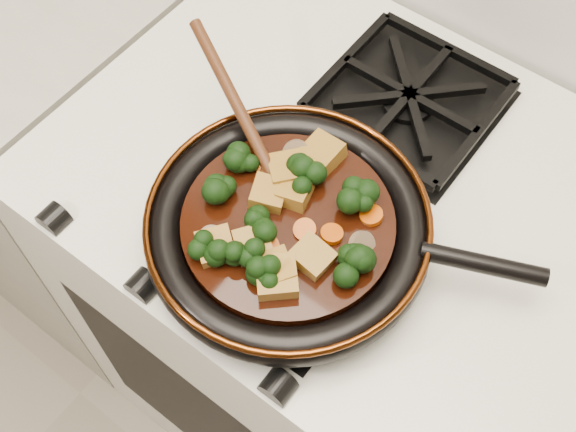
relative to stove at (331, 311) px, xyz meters
The scene contains 34 objects.
stove is the anchor object (origin of this frame).
burner_grate_front 0.48m from the stove, 90.00° to the right, with size 0.23×0.23×0.03m, color black, non-canonical shape.
burner_grate_back 0.48m from the stove, 90.00° to the left, with size 0.23×0.23×0.03m, color black, non-canonical shape.
skillet 0.51m from the stove, 88.59° to the right, with size 0.44×0.34×0.05m.
braising_sauce 0.52m from the stove, 89.47° to the right, with size 0.25×0.25×0.02m, color black.
tofu_cube_0 0.55m from the stove, 81.35° to the right, with size 0.04×0.04×0.02m, color olive.
tofu_cube_1 0.55m from the stove, 92.38° to the right, with size 0.04×0.04×0.02m, color olive.
tofu_cube_2 0.54m from the stove, 71.17° to the right, with size 0.04×0.04×0.02m, color olive.
tofu_cube_3 0.53m from the stove, 106.58° to the right, with size 0.04×0.04×0.02m, color olive.
tofu_cube_4 0.53m from the stove, 97.37° to the right, with size 0.04×0.03×0.02m, color olive.
tofu_cube_5 0.56m from the stove, 79.31° to the right, with size 0.04×0.05×0.02m, color olive.
tofu_cube_6 0.56m from the stove, 100.61° to the right, with size 0.04×0.04×0.02m, color olive.
tofu_cube_7 0.52m from the stove, 118.06° to the right, with size 0.04×0.04×0.02m, color olive.
tofu_cube_8 0.53m from the stove, 115.04° to the right, with size 0.04×0.05×0.02m, color olive.
broccoli_floret_0 0.56m from the stove, 91.98° to the right, with size 0.06×0.06×0.06m, color black, non-canonical shape.
broccoli_floret_1 0.54m from the stove, 53.57° to the right, with size 0.06×0.06×0.05m, color black, non-canonical shape.
broccoli_floret_2 0.54m from the stove, 129.60° to the right, with size 0.06×0.06×0.05m, color black, non-canonical shape.
broccoli_floret_3 0.52m from the stove, 100.73° to the right, with size 0.06×0.06×0.05m, color black, non-canonical shape.
broccoli_floret_4 0.53m from the stove, 52.46° to the right, with size 0.06×0.06×0.06m, color black, non-canonical shape.
broccoli_floret_5 0.55m from the stove, 56.53° to the right, with size 0.06×0.06×0.06m, color black, non-canonical shape.
broccoli_floret_6 0.56m from the stove, 81.69° to the right, with size 0.06×0.06×0.05m, color black, non-canonical shape.
broccoli_floret_7 0.57m from the stove, 100.34° to the right, with size 0.06×0.06×0.05m, color black, non-canonical shape.
broccoli_floret_8 0.54m from the stove, 94.17° to the right, with size 0.06×0.06×0.05m, color black, non-canonical shape.
broccoli_floret_9 0.55m from the stove, 117.81° to the right, with size 0.06×0.06×0.05m, color black, non-canonical shape.
carrot_coin_0 0.53m from the stove, 65.95° to the right, with size 0.03×0.03×0.01m, color #B84505.
carrot_coin_1 0.52m from the stove, 43.38° to the right, with size 0.03×0.03×0.01m, color #B84505.
carrot_coin_2 0.54m from the stove, 89.03° to the right, with size 0.03×0.03×0.01m, color #B84505.
carrot_coin_3 0.53m from the stove, 124.45° to the right, with size 0.03×0.03×0.01m, color #B84505.
carrot_coin_4 0.52m from the stove, 103.95° to the right, with size 0.03×0.03×0.01m, color #B84505.
carrot_coin_5 0.53m from the stove, 79.17° to the right, with size 0.03×0.03×0.01m, color #B84505.
mushroom_slice_0 0.52m from the stove, 129.44° to the right, with size 0.03×0.03×0.01m, color brown.
mushroom_slice_1 0.56m from the stove, 103.80° to the right, with size 0.03×0.03×0.01m, color brown.
mushroom_slice_2 0.54m from the stove, 51.35° to the right, with size 0.03×0.03×0.01m, color brown.
wooden_spoon 0.55m from the stove, 141.88° to the right, with size 0.14×0.09×0.23m.
Camera 1 is at (0.25, 1.22, 1.67)m, focal length 45.00 mm.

